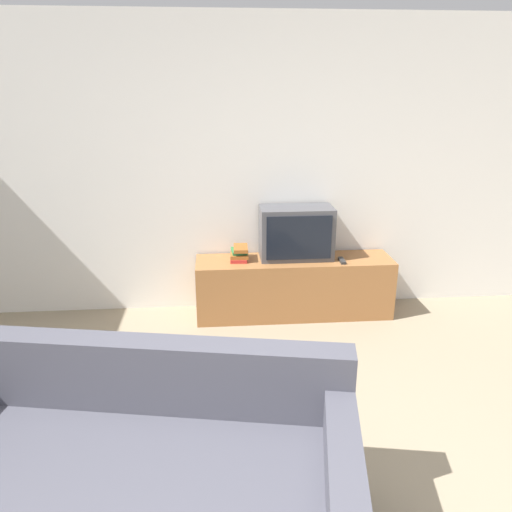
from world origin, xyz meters
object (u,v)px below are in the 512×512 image
object	(u,v)px
tv_stand	(294,287)
couch	(131,485)
remote_on_stand	(342,261)
book_stack	(239,253)
television	(296,233)

from	to	relation	value
tv_stand	couch	bearing A→B (deg)	-115.47
remote_on_stand	tv_stand	bearing A→B (deg)	165.88
couch	remote_on_stand	bearing A→B (deg)	66.47
book_stack	tv_stand	bearing A→B (deg)	-2.95
tv_stand	couch	xyz separation A→B (m)	(-1.11, -2.33, 0.03)
tv_stand	couch	size ratio (longest dim) A/B	0.82
tv_stand	book_stack	size ratio (longest dim) A/B	7.96
couch	tv_stand	bearing A→B (deg)	75.25
television	remote_on_stand	world-z (taller)	television
couch	television	bearing A→B (deg)	75.40
television	remote_on_stand	distance (m)	0.47
television	couch	distance (m)	2.68
remote_on_stand	couch	bearing A→B (deg)	-124.24
tv_stand	television	size ratio (longest dim) A/B	2.73
remote_on_stand	television	bearing A→B (deg)	158.38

